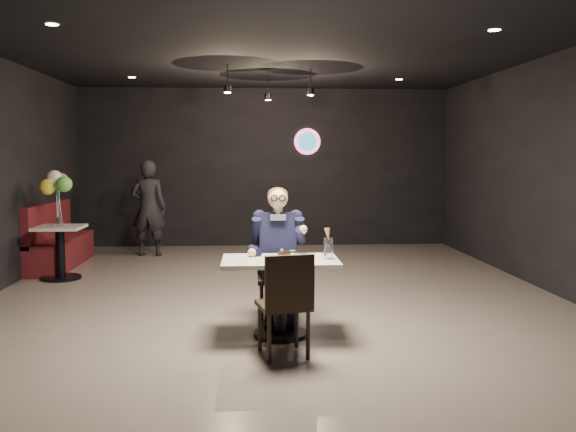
{
  "coord_description": "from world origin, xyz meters",
  "views": [
    {
      "loc": [
        -0.28,
        -7.2,
        1.72
      ],
      "look_at": [
        0.11,
        -0.89,
        1.1
      ],
      "focal_mm": 38.0,
      "sensor_mm": 36.0,
      "label": 1
    }
  ],
  "objects": [
    {
      "name": "booth_bench",
      "position": [
        -3.25,
        2.42,
        0.5
      ],
      "size": [
        0.5,
        1.99,
        1.0
      ],
      "primitive_type": "cube",
      "color": "#410E12",
      "rests_on": "floor"
    },
    {
      "name": "seated_man",
      "position": [
        -0.0,
        -0.94,
        0.72
      ],
      "size": [
        0.6,
        0.8,
        1.44
      ],
      "primitive_type": "cube",
      "color": "black",
      "rests_on": "floor"
    },
    {
      "name": "cake_slice",
      "position": [
        0.03,
        -1.59,
        0.8
      ],
      "size": [
        0.12,
        0.11,
        0.07
      ],
      "primitive_type": "cube",
      "rotation": [
        0.0,
        0.0,
        0.35
      ],
      "color": "black",
      "rests_on": "dessert_plate"
    },
    {
      "name": "wafer_cone",
      "position": [
        0.44,
        -1.54,
        0.99
      ],
      "size": [
        0.07,
        0.07,
        0.12
      ],
      "primitive_type": "cone",
      "rotation": [
        0.0,
        0.0,
        0.26
      ],
      "color": "tan",
      "rests_on": "sundae_glass"
    },
    {
      "name": "sundae_glass",
      "position": [
        0.45,
        -1.51,
        0.85
      ],
      "size": [
        0.09,
        0.09,
        0.2
      ],
      "primitive_type": "cylinder",
      "color": "silver",
      "rests_on": "main_table"
    },
    {
      "name": "pendant_lights",
      "position": [
        0.0,
        2.0,
        2.88
      ],
      "size": [
        1.4,
        1.2,
        0.36
      ],
      "primitive_type": "cube",
      "color": "black",
      "rests_on": "floor"
    },
    {
      "name": "balloon_bunch",
      "position": [
        -2.95,
        1.42,
        1.23
      ],
      "size": [
        0.4,
        0.4,
        0.66
      ],
      "primitive_type": "cube",
      "color": "yellow",
      "rests_on": "balloon_vase"
    },
    {
      "name": "main_table",
      "position": [
        -0.0,
        -1.49,
        0.38
      ],
      "size": [
        1.1,
        0.7,
        0.75
      ],
      "primitive_type": "cube",
      "color": "silver",
      "rests_on": "floor"
    },
    {
      "name": "chair_far",
      "position": [
        -0.0,
        -0.94,
        0.46
      ],
      "size": [
        0.42,
        0.46,
        0.92
      ],
      "primitive_type": "cube",
      "color": "black",
      "rests_on": "floor"
    },
    {
      "name": "chair_near",
      "position": [
        -0.0,
        -2.05,
        0.46
      ],
      "size": [
        0.51,
        0.54,
        0.92
      ],
      "primitive_type": "cube",
      "rotation": [
        0.0,
        0.0,
        0.21
      ],
      "color": "black",
      "rests_on": "floor"
    },
    {
      "name": "passerby",
      "position": [
        -2.05,
        3.4,
        0.83
      ],
      "size": [
        0.64,
        0.45,
        1.66
      ],
      "primitive_type": "imported",
      "rotation": [
        0.0,
        0.0,
        3.06
      ],
      "color": "black",
      "rests_on": "floor"
    },
    {
      "name": "mint_leaf",
      "position": [
        0.11,
        -1.58,
        0.84
      ],
      "size": [
        0.06,
        0.04,
        0.01
      ],
      "primitive_type": "ellipsoid",
      "color": "green",
      "rests_on": "cake_slice"
    },
    {
      "name": "dessert_plate",
      "position": [
        0.01,
        -1.56,
        0.76
      ],
      "size": [
        0.24,
        0.24,
        0.01
      ],
      "primitive_type": "cylinder",
      "color": "white",
      "rests_on": "main_table"
    },
    {
      "name": "floor",
      "position": [
        0.0,
        0.0,
        0.0
      ],
      "size": [
        9.0,
        9.0,
        0.0
      ],
      "primitive_type": "plane",
      "color": "#70655D",
      "rests_on": "ground"
    },
    {
      "name": "balloon_vase",
      "position": [
        -2.95,
        1.42,
        0.82
      ],
      "size": [
        0.1,
        0.1,
        0.14
      ],
      "primitive_type": "cylinder",
      "color": "silver",
      "rests_on": "side_table"
    },
    {
      "name": "wall_sign",
      "position": [
        0.8,
        4.47,
        2.0
      ],
      "size": [
        0.5,
        0.06,
        0.5
      ],
      "primitive_type": null,
      "color": "pink",
      "rests_on": "floor"
    },
    {
      "name": "side_table",
      "position": [
        -2.95,
        1.42,
        0.39
      ],
      "size": [
        0.62,
        0.62,
        0.78
      ],
      "primitive_type": "cube",
      "color": "silver",
      "rests_on": "floor"
    }
  ]
}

